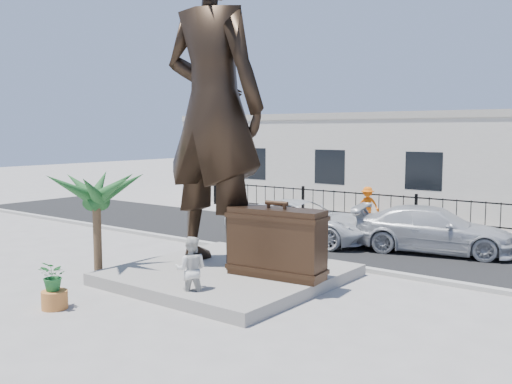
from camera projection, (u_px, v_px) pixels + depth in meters
ground at (204, 297)px, 13.34m from camera, size 100.00×100.00×0.00m
street at (362, 243)px, 19.65m from camera, size 40.00×7.00×0.01m
curb at (307, 260)px, 16.88m from camera, size 40.00×0.25×0.12m
far_sidewalk at (408, 228)px, 22.81m from camera, size 40.00×2.50×0.02m
plinth at (229, 275)px, 14.81m from camera, size 5.20×5.20×0.30m
fence at (416, 211)px, 23.38m from camera, size 22.00×0.10×1.20m
building at (452, 167)px, 26.52m from camera, size 28.00×7.00×4.40m
statue at (213, 107)px, 14.94m from camera, size 3.13×2.13×8.36m
suitcase at (276, 243)px, 13.93m from camera, size 2.47×1.03×1.69m
tourist at (191, 270)px, 12.82m from camera, size 0.93×0.89×1.52m
car_white at (301, 221)px, 19.89m from camera, size 5.48×3.15×1.44m
car_silver at (433, 230)px, 18.15m from camera, size 5.33×3.18×1.45m
worker at (367, 205)px, 23.82m from camera, size 1.08×0.74×1.53m
palm_tree at (99, 277)px, 15.18m from camera, size 1.80×1.80×3.20m
planter at (55, 300)px, 12.42m from camera, size 0.56×0.56×0.40m
shrub at (54, 276)px, 12.37m from camera, size 0.61×0.53×0.67m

